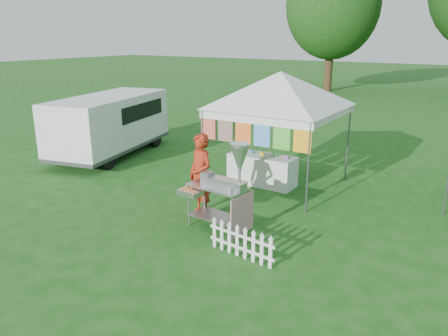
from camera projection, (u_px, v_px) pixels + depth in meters
The scene contains 8 objects.
ground at pixel (202, 231), 8.99m from camera, with size 120.00×120.00×0.00m, color #1A4D16.
canopy_main at pixel (281, 72), 10.94m from camera, with size 4.24×4.24×3.45m.
tree_left at pixel (333, 5), 29.71m from camera, with size 6.40×6.40×9.53m.
donut_cart at pixel (225, 180), 8.68m from camera, with size 1.41×0.88×1.88m.
vendor at pixel (201, 175), 9.55m from camera, with size 0.68×0.44×1.85m, color #9F2913.
cargo_van at pixel (112, 123), 14.52m from camera, with size 2.92×5.04×1.97m.
picket_fence at pixel (241, 243), 7.84m from camera, with size 1.43×0.19×0.56m.
display_table at pixel (262, 170), 11.70m from camera, with size 1.80×0.70×0.81m, color white.
Camera 1 is at (4.82, -6.68, 3.87)m, focal length 35.00 mm.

